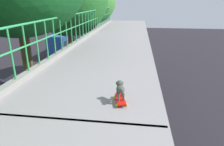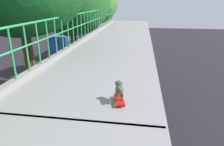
# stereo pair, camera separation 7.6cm
# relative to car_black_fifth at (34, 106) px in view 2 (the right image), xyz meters

# --- Properties ---
(overpass_deck) EXTENTS (3.35, 35.35, 0.38)m
(overpass_deck) POSITION_rel_car_black_fifth_xyz_m (6.19, -8.88, 5.06)
(overpass_deck) COLOR gray
(overpass_deck) RESTS_ON bridge_pier
(car_black_fifth) EXTENTS (1.89, 4.15, 1.28)m
(car_black_fifth) POSITION_rel_car_black_fifth_xyz_m (0.00, 0.00, 0.00)
(car_black_fifth) COLOR black
(car_black_fifth) RESTS_ON ground
(car_silver_sixth) EXTENTS (1.82, 4.42, 1.36)m
(car_silver_sixth) POSITION_rel_car_black_fifth_xyz_m (-3.20, 3.14, 0.02)
(car_silver_sixth) COLOR #ABB9B7
(car_silver_sixth) RESTS_ON ground
(city_bus) EXTENTS (2.49, 10.38, 3.39)m
(city_bus) POSITION_rel_car_black_fifth_xyz_m (-3.38, 17.62, 1.30)
(city_bus) COLOR navy
(city_bus) RESTS_ON ground
(roadside_tree_farthest) EXTENTS (5.19, 5.19, 9.68)m
(roadside_tree_farthest) POSITION_rel_car_black_fifth_xyz_m (2.39, 8.23, 6.90)
(roadside_tree_farthest) COLOR #504020
(roadside_tree_farthest) RESTS_ON ground
(toy_skateboard) EXTENTS (0.29, 0.50, 0.08)m
(toy_skateboard) POSITION_rel_car_black_fifth_xyz_m (7.03, -8.26, 5.31)
(toy_skateboard) COLOR red
(toy_skateboard) RESTS_ON overpass_deck
(small_dog) EXTENTS (0.21, 0.35, 0.32)m
(small_dog) POSITION_rel_car_black_fifth_xyz_m (7.02, -8.23, 5.53)
(small_dog) COLOR #44473E
(small_dog) RESTS_ON toy_skateboard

